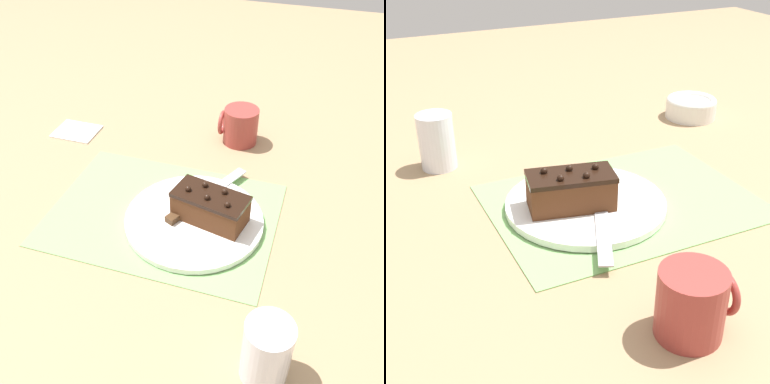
% 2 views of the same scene
% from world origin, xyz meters
% --- Properties ---
extents(ground_plane, '(3.00, 3.00, 0.00)m').
position_xyz_m(ground_plane, '(0.00, 0.00, 0.00)').
color(ground_plane, '#9E7F5B').
extents(placemat_woven, '(0.46, 0.34, 0.00)m').
position_xyz_m(placemat_woven, '(0.00, 0.00, 0.00)').
color(placemat_woven, '#7AB266').
rests_on(placemat_woven, ground_plane).
extents(cake_plate, '(0.28, 0.28, 0.01)m').
position_xyz_m(cake_plate, '(-0.07, 0.01, 0.01)').
color(cake_plate, white).
rests_on(cake_plate, placemat_woven).
extents(chocolate_cake, '(0.16, 0.10, 0.07)m').
position_xyz_m(chocolate_cake, '(-0.10, -0.00, 0.05)').
color(chocolate_cake, '#512D19').
rests_on(chocolate_cake, cake_plate).
extents(serving_knife, '(0.12, 0.23, 0.01)m').
position_xyz_m(serving_knife, '(-0.06, -0.03, 0.02)').
color(serving_knife, '#472D19').
rests_on(serving_knife, cake_plate).
extents(drinking_glass, '(0.07, 0.07, 0.11)m').
position_xyz_m(drinking_glass, '(-0.26, 0.28, 0.06)').
color(drinking_glass, white).
rests_on(drinking_glass, ground_plane).
extents(small_bowl, '(0.12, 0.12, 0.05)m').
position_xyz_m(small_bowl, '(0.36, 0.30, 0.03)').
color(small_bowl, white).
rests_on(small_bowl, ground_plane).
extents(coffee_mug, '(0.10, 0.09, 0.09)m').
position_xyz_m(coffee_mug, '(-0.09, -0.32, 0.05)').
color(coffee_mug, '#993833').
rests_on(coffee_mug, ground_plane).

